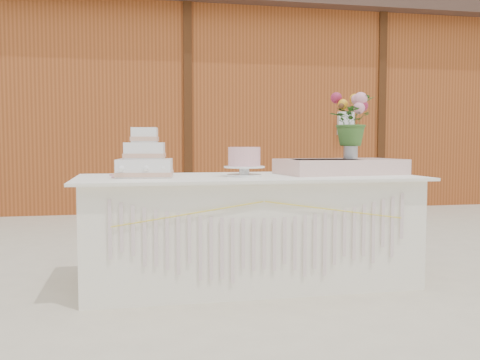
{
  "coord_description": "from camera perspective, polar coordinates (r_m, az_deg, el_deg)",
  "views": [
    {
      "loc": [
        -0.83,
        -3.7,
        1.01
      ],
      "look_at": [
        0.0,
        0.3,
        0.72
      ],
      "focal_mm": 40.0,
      "sensor_mm": 36.0,
      "label": 1
    }
  ],
  "objects": [
    {
      "name": "ground",
      "position": [
        3.93,
        0.9,
        -10.84
      ],
      "size": [
        80.0,
        80.0,
        0.0
      ],
      "primitive_type": "plane",
      "color": "beige",
      "rests_on": "ground"
    },
    {
      "name": "barn",
      "position": [
        9.76,
        -6.92,
        7.91
      ],
      "size": [
        12.6,
        4.6,
        3.3
      ],
      "color": "#9D4D21",
      "rests_on": "ground"
    },
    {
      "name": "cake_table",
      "position": [
        3.84,
        0.93,
        -5.27
      ],
      "size": [
        2.4,
        1.0,
        0.77
      ],
      "color": "white",
      "rests_on": "ground"
    },
    {
      "name": "wedding_cake",
      "position": [
        3.73,
        -10.1,
        2.08
      ],
      "size": [
        0.42,
        0.42,
        0.34
      ],
      "rotation": [
        0.0,
        0.0,
        -0.12
      ],
      "color": "white",
      "rests_on": "cake_table"
    },
    {
      "name": "pink_cake_stand",
      "position": [
        3.73,
        0.46,
        2.14
      ],
      "size": [
        0.28,
        0.28,
        0.21
      ],
      "color": "white",
      "rests_on": "cake_table"
    },
    {
      "name": "satin_runner",
      "position": [
        4.1,
        10.6,
        1.42
      ],
      "size": [
        0.95,
        0.61,
        0.11
      ],
      "primitive_type": "cube",
      "rotation": [
        0.0,
        0.0,
        0.11
      ],
      "color": "beige",
      "rests_on": "cake_table"
    },
    {
      "name": "flower_vase",
      "position": [
        4.14,
        11.7,
        3.24
      ],
      "size": [
        0.11,
        0.11,
        0.15
      ],
      "primitive_type": "cylinder",
      "color": "silver",
      "rests_on": "satin_runner"
    },
    {
      "name": "bouquet",
      "position": [
        4.15,
        11.75,
        6.87
      ],
      "size": [
        0.45,
        0.44,
        0.38
      ],
      "primitive_type": "imported",
      "rotation": [
        0.0,
        0.0,
        0.65
      ],
      "color": "#3B6829",
      "rests_on": "flower_vase"
    },
    {
      "name": "loose_flowers",
      "position": [
        3.79,
        -13.41,
        0.47
      ],
      "size": [
        0.16,
        0.37,
        0.02
      ],
      "primitive_type": null,
      "rotation": [
        0.0,
        0.0,
        -0.02
      ],
      "color": "#CC7C8D",
      "rests_on": "cake_table"
    }
  ]
}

